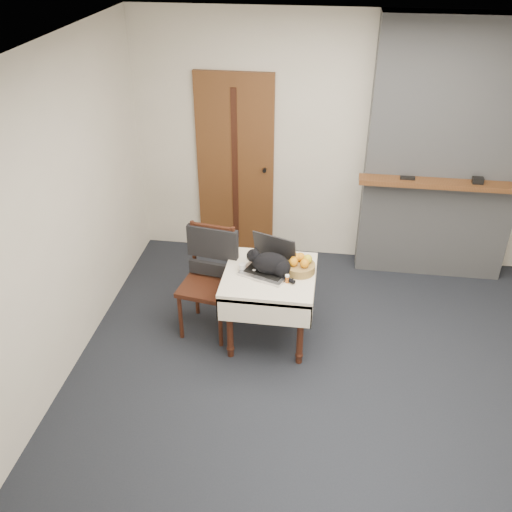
{
  "coord_description": "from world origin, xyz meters",
  "views": [
    {
      "loc": [
        -0.18,
        -3.61,
        3.38
      ],
      "look_at": [
        -0.75,
        0.38,
        0.89
      ],
      "focal_mm": 40.0,
      "sensor_mm": 36.0,
      "label": 1
    }
  ],
  "objects": [
    {
      "name": "side_table",
      "position": [
        -0.64,
        0.43,
        0.59
      ],
      "size": [
        0.78,
        0.78,
        0.7
      ],
      "color": "#3B1A10",
      "rests_on": "ground"
    },
    {
      "name": "chimney",
      "position": [
        0.9,
        1.85,
        1.3
      ],
      "size": [
        1.62,
        0.48,
        2.6
      ],
      "color": "gray",
      "rests_on": "ground"
    },
    {
      "name": "laptop",
      "position": [
        -0.65,
        0.49,
        0.77
      ],
      "size": [
        0.49,
        0.46,
        0.3
      ],
      "rotation": [
        0.0,
        0.0,
        -0.36
      ],
      "color": "#B7B7BC",
      "rests_on": "side_table"
    },
    {
      "name": "cat",
      "position": [
        -0.62,
        0.43,
        0.8
      ],
      "size": [
        0.45,
        0.27,
        0.23
      ],
      "rotation": [
        0.0,
        0.0,
        -0.2
      ],
      "color": "black",
      "rests_on": "side_table"
    },
    {
      "name": "desk_clutter",
      "position": [
        -0.45,
        0.43,
        0.7
      ],
      "size": [
        0.16,
        0.06,
        0.01
      ],
      "primitive_type": "cube",
      "rotation": [
        0.0,
        0.0,
        0.25
      ],
      "color": "black",
      "rests_on": "side_table"
    },
    {
      "name": "door",
      "position": [
        -1.2,
        1.97,
        1.0
      ],
      "size": [
        0.82,
        0.1,
        2.0
      ],
      "color": "brown",
      "rests_on": "ground"
    },
    {
      "name": "fruit_basket",
      "position": [
        -0.39,
        0.5,
        0.76
      ],
      "size": [
        0.27,
        0.27,
        0.15
      ],
      "color": "olive",
      "rests_on": "side_table"
    },
    {
      "name": "pill_bottle",
      "position": [
        -0.48,
        0.31,
        0.74
      ],
      "size": [
        0.04,
        0.04,
        0.07
      ],
      "color": "#A84F14",
      "rests_on": "side_table"
    },
    {
      "name": "room_shell",
      "position": [
        0.0,
        0.46,
        1.76
      ],
      "size": [
        4.52,
        4.01,
        2.61
      ],
      "color": "beige",
      "rests_on": "ground"
    },
    {
      "name": "cream_jar",
      "position": [
        -0.88,
        0.43,
        0.73
      ],
      "size": [
        0.06,
        0.06,
        0.07
      ],
      "primitive_type": "cylinder",
      "color": "silver",
      "rests_on": "side_table"
    },
    {
      "name": "ground",
      "position": [
        0.0,
        0.0,
        0.0
      ],
      "size": [
        4.5,
        4.5,
        0.0
      ],
      "primitive_type": "plane",
      "color": "black",
      "rests_on": "ground"
    },
    {
      "name": "chair",
      "position": [
        -1.19,
        0.58,
        0.64
      ],
      "size": [
        0.52,
        0.51,
        1.01
      ],
      "rotation": [
        0.0,
        0.0,
        -0.16
      ],
      "color": "#3B1A10",
      "rests_on": "ground"
    }
  ]
}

